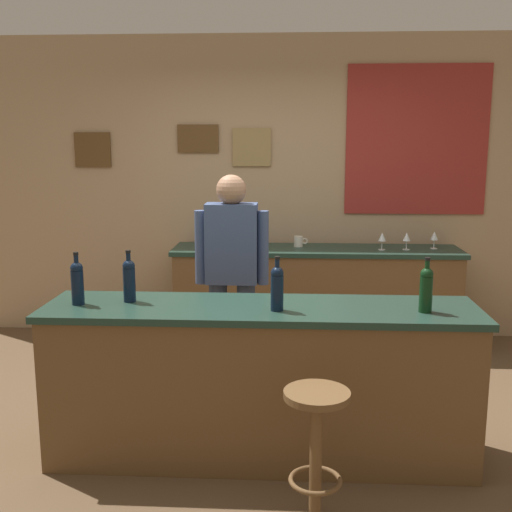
{
  "coord_description": "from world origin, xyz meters",
  "views": [
    {
      "loc": [
        0.17,
        -3.8,
        1.85
      ],
      "look_at": [
        -0.07,
        0.45,
        1.05
      ],
      "focal_mm": 43.32,
      "sensor_mm": 36.0,
      "label": 1
    }
  ],
  "objects_px": {
    "bar_stool": "(316,434)",
    "wine_bottle_d": "(426,288)",
    "wine_bottle_c": "(277,287)",
    "bartender": "(232,272)",
    "wine_glass_d": "(407,237)",
    "wine_bottle_b": "(129,279)",
    "wine_glass_e": "(434,236)",
    "wine_glass_c": "(382,238)",
    "wine_glass_b": "(234,235)",
    "wine_glass_a": "(212,234)",
    "coffee_mug": "(299,241)",
    "wine_bottle_a": "(77,281)"
  },
  "relations": [
    {
      "from": "bar_stool",
      "to": "wine_bottle_d",
      "type": "xyz_separation_m",
      "value": [
        0.61,
        0.57,
        0.6
      ]
    },
    {
      "from": "wine_bottle_c",
      "to": "wine_bottle_d",
      "type": "distance_m",
      "value": 0.82
    },
    {
      "from": "bartender",
      "to": "wine_glass_d",
      "type": "distance_m",
      "value": 1.85
    },
    {
      "from": "wine_bottle_b",
      "to": "wine_glass_e",
      "type": "distance_m",
      "value": 3.0
    },
    {
      "from": "bar_stool",
      "to": "wine_bottle_b",
      "type": "xyz_separation_m",
      "value": [
        -1.07,
        0.69,
        0.6
      ]
    },
    {
      "from": "bar_stool",
      "to": "wine_glass_d",
      "type": "xyz_separation_m",
      "value": [
        0.89,
        2.65,
        0.55
      ]
    },
    {
      "from": "wine_bottle_c",
      "to": "wine_glass_e",
      "type": "height_order",
      "value": "wine_bottle_c"
    },
    {
      "from": "bartender",
      "to": "wine_glass_c",
      "type": "relative_size",
      "value": 10.45
    },
    {
      "from": "bar_stool",
      "to": "wine_glass_b",
      "type": "bearing_deg",
      "value": 103.35
    },
    {
      "from": "wine_glass_a",
      "to": "wine_glass_c",
      "type": "height_order",
      "value": "same"
    },
    {
      "from": "bar_stool",
      "to": "wine_glass_e",
      "type": "distance_m",
      "value": 3.0
    },
    {
      "from": "wine_glass_d",
      "to": "bartender",
      "type": "bearing_deg",
      "value": -140.64
    },
    {
      "from": "wine_bottle_d",
      "to": "wine_glass_e",
      "type": "relative_size",
      "value": 1.97
    },
    {
      "from": "wine_bottle_b",
      "to": "wine_glass_b",
      "type": "relative_size",
      "value": 1.97
    },
    {
      "from": "wine_glass_d",
      "to": "wine_glass_e",
      "type": "bearing_deg",
      "value": 14.68
    },
    {
      "from": "bar_stool",
      "to": "wine_bottle_b",
      "type": "distance_m",
      "value": 1.41
    },
    {
      "from": "bar_stool",
      "to": "wine_bottle_c",
      "type": "distance_m",
      "value": 0.84
    },
    {
      "from": "wine_glass_b",
      "to": "wine_bottle_d",
      "type": "bearing_deg",
      "value": -59.53
    },
    {
      "from": "bartender",
      "to": "wine_bottle_d",
      "type": "distance_m",
      "value": 1.48
    },
    {
      "from": "bar_stool",
      "to": "wine_glass_b",
      "type": "relative_size",
      "value": 4.39
    },
    {
      "from": "wine_glass_d",
      "to": "wine_bottle_b",
      "type": "bearing_deg",
      "value": -134.97
    },
    {
      "from": "wine_bottle_d",
      "to": "wine_glass_a",
      "type": "height_order",
      "value": "wine_bottle_d"
    },
    {
      "from": "wine_bottle_b",
      "to": "coffee_mug",
      "type": "bearing_deg",
      "value": 63.94
    },
    {
      "from": "bartender",
      "to": "wine_bottle_b",
      "type": "relative_size",
      "value": 5.29
    },
    {
      "from": "wine_bottle_a",
      "to": "wine_glass_c",
      "type": "bearing_deg",
      "value": 44.96
    },
    {
      "from": "wine_glass_a",
      "to": "wine_glass_b",
      "type": "height_order",
      "value": "same"
    },
    {
      "from": "bartender",
      "to": "wine_glass_e",
      "type": "xyz_separation_m",
      "value": [
        1.69,
        1.24,
        0.07
      ]
    },
    {
      "from": "wine_glass_b",
      "to": "wine_bottle_c",
      "type": "bearing_deg",
      "value": -78.53
    },
    {
      "from": "wine_glass_b",
      "to": "wine_glass_c",
      "type": "xyz_separation_m",
      "value": [
        1.31,
        -0.06,
        0.0
      ]
    },
    {
      "from": "wine_bottle_b",
      "to": "wine_glass_d",
      "type": "xyz_separation_m",
      "value": [
        1.96,
        1.96,
        -0.05
      ]
    },
    {
      "from": "wine_bottle_d",
      "to": "wine_glass_b",
      "type": "height_order",
      "value": "wine_bottle_d"
    },
    {
      "from": "wine_glass_b",
      "to": "coffee_mug",
      "type": "xyz_separation_m",
      "value": [
        0.58,
        0.07,
        -0.06
      ]
    },
    {
      "from": "wine_glass_a",
      "to": "wine_glass_c",
      "type": "relative_size",
      "value": 1.0
    },
    {
      "from": "wine_glass_a",
      "to": "wine_glass_c",
      "type": "bearing_deg",
      "value": -4.02
    },
    {
      "from": "wine_bottle_c",
      "to": "wine_glass_b",
      "type": "xyz_separation_m",
      "value": [
        -0.43,
        2.14,
        -0.05
      ]
    },
    {
      "from": "wine_bottle_b",
      "to": "wine_bottle_d",
      "type": "relative_size",
      "value": 1.0
    },
    {
      "from": "bar_stool",
      "to": "wine_glass_e",
      "type": "bearing_deg",
      "value": 67.25
    },
    {
      "from": "bartender",
      "to": "bar_stool",
      "type": "height_order",
      "value": "bartender"
    },
    {
      "from": "wine_bottle_d",
      "to": "wine_glass_b",
      "type": "xyz_separation_m",
      "value": [
        -1.25,
        2.13,
        -0.05
      ]
    },
    {
      "from": "wine_glass_b",
      "to": "wine_bottle_b",
      "type": "bearing_deg",
      "value": -102.19
    },
    {
      "from": "wine_glass_e",
      "to": "wine_bottle_c",
      "type": "bearing_deg",
      "value": -121.82
    },
    {
      "from": "wine_glass_b",
      "to": "wine_glass_c",
      "type": "relative_size",
      "value": 1.0
    },
    {
      "from": "bar_stool",
      "to": "wine_glass_a",
      "type": "bearing_deg",
      "value": 107.21
    },
    {
      "from": "wine_bottle_b",
      "to": "coffee_mug",
      "type": "height_order",
      "value": "wine_bottle_b"
    },
    {
      "from": "wine_glass_a",
      "to": "coffee_mug",
      "type": "relative_size",
      "value": 1.24
    },
    {
      "from": "wine_glass_b",
      "to": "wine_glass_a",
      "type": "bearing_deg",
      "value": 167.17
    },
    {
      "from": "wine_bottle_a",
      "to": "wine_glass_d",
      "type": "relative_size",
      "value": 1.97
    },
    {
      "from": "wine_glass_c",
      "to": "wine_bottle_b",
      "type": "bearing_deg",
      "value": -131.9
    },
    {
      "from": "wine_bottle_c",
      "to": "wine_glass_e",
      "type": "relative_size",
      "value": 1.97
    },
    {
      "from": "wine_glass_d",
      "to": "coffee_mug",
      "type": "distance_m",
      "value": 0.95
    }
  ]
}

